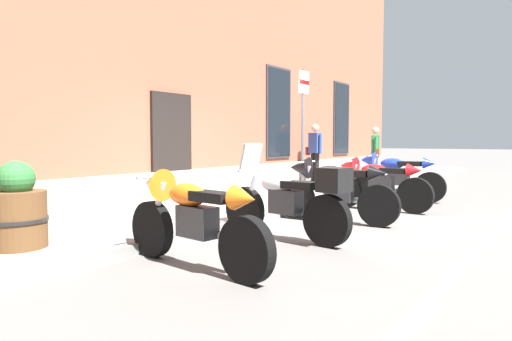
% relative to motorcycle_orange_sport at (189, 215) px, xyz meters
% --- Properties ---
extents(ground_plane, '(140.00, 140.00, 0.00)m').
position_rel_motorcycle_orange_sport_xyz_m(ground_plane, '(3.31, 0.85, -0.55)').
color(ground_plane, '#565451').
extents(sidewalk, '(30.88, 2.76, 0.13)m').
position_rel_motorcycle_orange_sport_xyz_m(sidewalk, '(3.31, 2.23, -0.49)').
color(sidewalk, slate).
rests_on(sidewalk, ground_plane).
extents(lane_stripe, '(30.88, 0.12, 0.01)m').
position_rel_motorcycle_orange_sport_xyz_m(lane_stripe, '(3.31, -2.35, -0.55)').
color(lane_stripe, silver).
rests_on(lane_stripe, ground_plane).
extents(brick_pub_facade, '(24.88, 6.96, 7.33)m').
position_rel_motorcycle_orange_sport_xyz_m(brick_pub_facade, '(3.31, 7.04, 3.10)').
color(brick_pub_facade, brown).
rests_on(brick_pub_facade, ground_plane).
extents(motorcycle_orange_sport, '(0.62, 2.12, 1.01)m').
position_rel_motorcycle_orange_sport_xyz_m(motorcycle_orange_sport, '(0.00, 0.00, 0.00)').
color(motorcycle_orange_sport, black).
rests_on(motorcycle_orange_sport, ground_plane).
extents(motorcycle_silver_touring, '(0.67, 2.07, 1.29)m').
position_rel_motorcycle_orange_sport_xyz_m(motorcycle_silver_touring, '(1.73, -0.18, -0.02)').
color(motorcycle_silver_touring, black).
rests_on(motorcycle_silver_touring, ground_plane).
extents(motorcycle_black_sport, '(0.62, 2.06, 1.05)m').
position_rel_motorcycle_orange_sport_xyz_m(motorcycle_black_sport, '(3.27, -0.05, 0.02)').
color(motorcycle_black_sport, black).
rests_on(motorcycle_black_sport, ground_plane).
extents(motorcycle_red_sport, '(0.62, 2.05, 1.01)m').
position_rel_motorcycle_orange_sport_xyz_m(motorcycle_red_sport, '(4.96, -0.15, -0.00)').
color(motorcycle_red_sport, black).
rests_on(motorcycle_red_sport, ground_plane).
extents(motorcycle_blue_sport, '(0.62, 2.09, 1.06)m').
position_rel_motorcycle_orange_sport_xyz_m(motorcycle_blue_sport, '(6.58, 0.05, 0.02)').
color(motorcycle_blue_sport, black).
rests_on(motorcycle_blue_sport, ground_plane).
extents(pedestrian_blue_top, '(0.35, 0.64, 1.68)m').
position_rel_motorcycle_orange_sport_xyz_m(pedestrian_blue_top, '(8.58, 3.04, 0.52)').
color(pedestrian_blue_top, black).
rests_on(pedestrian_blue_top, sidewalk).
extents(pedestrian_striped_shirt, '(0.61, 0.41, 1.59)m').
position_rel_motorcycle_orange_sport_xyz_m(pedestrian_striped_shirt, '(9.42, 1.52, 0.46)').
color(pedestrian_striped_shirt, '#1E1E4C').
rests_on(pedestrian_striped_shirt, sidewalk).
extents(parking_sign, '(0.36, 0.07, 2.60)m').
position_rel_motorcycle_orange_sport_xyz_m(parking_sign, '(4.59, 1.21, 1.24)').
color(parking_sign, '#4C4C51').
rests_on(parking_sign, sidewalk).
extents(barrel_planter, '(0.65, 0.65, 0.98)m').
position_rel_motorcycle_orange_sport_xyz_m(barrel_planter, '(-0.85, 1.81, -0.02)').
color(barrel_planter, brown).
rests_on(barrel_planter, sidewalk).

